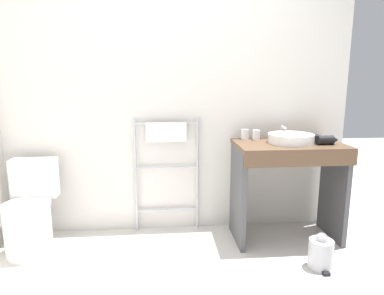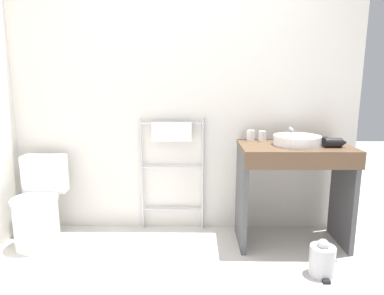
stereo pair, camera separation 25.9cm
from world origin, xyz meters
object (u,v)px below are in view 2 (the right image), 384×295
object	(u,v)px
cup_near_edge	(262,136)
cup_near_wall	(251,135)
toilet	(39,210)
hair_dryer	(333,142)
towel_radiator	(172,150)
trash_bin	(322,260)
sink_basin	(297,140)

from	to	relation	value
cup_near_edge	cup_near_wall	bearing A→B (deg)	165.50
toilet	hair_dryer	xyz separation A→B (m)	(2.42, -0.04, 0.59)
towel_radiator	trash_bin	size ratio (longest dim) A/B	3.77
cup_near_wall	trash_bin	size ratio (longest dim) A/B	0.33
towel_radiator	sink_basin	distance (m)	1.08
cup_near_edge	sink_basin	bearing A→B (deg)	-35.47
toilet	towel_radiator	world-z (taller)	towel_radiator
towel_radiator	cup_near_wall	bearing A→B (deg)	-5.52
sink_basin	cup_near_wall	bearing A→B (deg)	149.65
cup_near_edge	hair_dryer	bearing A→B (deg)	-25.85
trash_bin	towel_radiator	bearing A→B (deg)	145.67
sink_basin	towel_radiator	bearing A→B (deg)	165.48
sink_basin	cup_near_wall	size ratio (longest dim) A/B	4.14
towel_radiator	toilet	bearing A→B (deg)	-165.04
toilet	sink_basin	xyz separation A→B (m)	(2.16, 0.03, 0.60)
cup_near_edge	trash_bin	world-z (taller)	cup_near_edge
sink_basin	trash_bin	distance (m)	0.93
sink_basin	trash_bin	bearing A→B (deg)	-80.48
toilet	cup_near_edge	xyz separation A→B (m)	(1.91, 0.21, 0.60)
hair_dryer	toilet	bearing A→B (deg)	178.97
hair_dryer	trash_bin	distance (m)	0.91
cup_near_edge	trash_bin	distance (m)	1.09
cup_near_edge	towel_radiator	bearing A→B (deg)	173.36
sink_basin	cup_near_wall	world-z (taller)	cup_near_wall
toilet	towel_radiator	xyz separation A→B (m)	(1.12, 0.30, 0.45)
cup_near_edge	hair_dryer	size ratio (longest dim) A/B	0.50
cup_near_wall	cup_near_edge	size ratio (longest dim) A/B	1.04
toilet	cup_near_edge	size ratio (longest dim) A/B	8.42
hair_dryer	trash_bin	bearing A→B (deg)	-113.25
cup_near_wall	cup_near_edge	world-z (taller)	cup_near_wall
toilet	hair_dryer	world-z (taller)	hair_dryer
towel_radiator	sink_basin	world-z (taller)	towel_radiator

